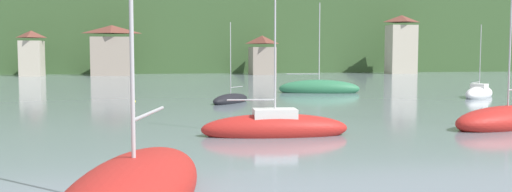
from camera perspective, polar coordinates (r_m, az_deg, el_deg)
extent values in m
cube|color=#38562D|center=(119.64, -7.62, 7.01)|extent=(352.00, 48.31, 17.86)
ellipsoid|color=#2D4C28|center=(131.69, -12.44, 5.54)|extent=(246.40, 33.82, 32.42)
cube|color=#BCB29E|center=(91.29, -22.05, 3.60)|extent=(3.12, 3.80, 5.38)
pyramid|color=brown|center=(91.33, -22.12, 5.92)|extent=(3.27, 3.99, 1.09)
cube|color=gray|center=(89.43, -14.56, 3.97)|extent=(6.28, 3.65, 6.01)
pyramid|color=brown|center=(89.50, -14.61, 6.66)|extent=(6.59, 3.83, 1.28)
cube|color=gray|center=(91.22, 0.64, 3.64)|extent=(3.83, 4.92, 4.47)
pyramid|color=brown|center=(91.24, 0.64, 5.82)|extent=(4.02, 5.16, 1.34)
cube|color=#BCB29E|center=(97.64, 14.69, 4.65)|extent=(4.53, 3.39, 8.21)
pyramid|color=brown|center=(97.80, 14.75, 7.70)|extent=(4.76, 3.56, 1.19)
cylinder|color=#ADADB2|center=(14.21, -10.92, -1.77)|extent=(0.74, 2.87, 0.09)
ellipsoid|color=red|center=(29.04, 24.43, -2.33)|extent=(6.95, 4.21, 1.45)
cylinder|color=#B7B7BC|center=(28.90, 24.75, 7.32)|extent=(0.08, 0.08, 8.96)
ellipsoid|color=red|center=(23.92, 1.95, -3.39)|extent=(6.47, 2.20, 1.31)
cylinder|color=#B7B7BC|center=(23.71, 1.98, 6.50)|extent=(0.08, 0.08, 7.50)
cylinder|color=#ADADB2|center=(23.67, -0.51, -0.40)|extent=(2.06, 0.21, 0.07)
cube|color=silver|center=(23.85, 1.95, -1.93)|extent=(1.92, 1.27, 0.51)
ellipsoid|color=#2D754C|center=(49.73, 6.49, 0.75)|extent=(7.45, 3.82, 1.60)
cylinder|color=#B7B7BC|center=(49.64, 6.54, 5.39)|extent=(0.09, 0.09, 7.17)
cylinder|color=#ADADB2|center=(49.66, 4.84, 2.26)|extent=(2.80, 0.83, 0.08)
ellipsoid|color=black|center=(39.56, -2.62, -0.41)|extent=(3.66, 4.28, 0.91)
cylinder|color=#B7B7BC|center=(39.42, -2.63, 3.77)|extent=(0.05, 0.05, 5.27)
cylinder|color=#ADADB2|center=(40.26, -2.00, 0.94)|extent=(1.10, 1.44, 0.05)
ellipsoid|color=white|center=(47.80, 21.96, 0.21)|extent=(4.76, 4.46, 1.24)
cylinder|color=#B7B7BC|center=(47.69, 22.06, 3.71)|extent=(0.06, 0.06, 5.17)
cylinder|color=#ADADB2|center=(46.79, 21.64, 1.31)|extent=(1.52, 1.36, 0.05)
cube|color=silver|center=(47.77, 21.98, 0.89)|extent=(1.64, 1.63, 0.47)
sphere|color=orange|center=(19.36, -12.15, -6.24)|extent=(0.50, 0.50, 0.50)
sphere|color=yellow|center=(41.33, -12.52, -0.58)|extent=(0.37, 0.37, 0.37)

